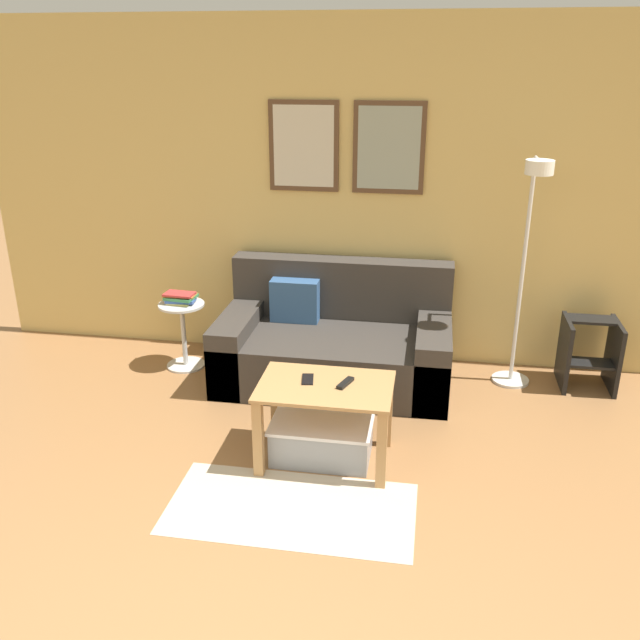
% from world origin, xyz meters
% --- Properties ---
extents(wall_back, '(5.60, 0.09, 2.55)m').
position_xyz_m(wall_back, '(0.00, 3.47, 1.28)').
color(wall_back, '#D6B76B').
rests_on(wall_back, ground_plane).
extents(area_rug, '(1.33, 0.66, 0.01)m').
position_xyz_m(area_rug, '(0.06, 1.37, 0.00)').
color(area_rug, '#C1B299').
rests_on(area_rug, ground_plane).
extents(couch, '(1.67, 0.94, 0.83)m').
position_xyz_m(couch, '(0.06, 2.99, 0.27)').
color(couch, '#38332D').
rests_on(couch, ground_plane).
extents(coffee_table, '(0.78, 0.51, 0.50)m').
position_xyz_m(coffee_table, '(0.17, 1.88, 0.38)').
color(coffee_table, '#AD7F4C').
rests_on(coffee_table, ground_plane).
extents(storage_bin, '(0.60, 0.38, 0.24)m').
position_xyz_m(storage_bin, '(0.14, 1.90, 0.12)').
color(storage_bin, gray).
rests_on(storage_bin, ground_plane).
extents(floor_lamp, '(0.27, 0.45, 1.65)m').
position_xyz_m(floor_lamp, '(1.36, 3.02, 1.03)').
color(floor_lamp, silver).
rests_on(floor_lamp, ground_plane).
extents(side_table, '(0.35, 0.35, 0.52)m').
position_xyz_m(side_table, '(-1.11, 2.98, 0.31)').
color(side_table, silver).
rests_on(side_table, ground_plane).
extents(book_stack, '(0.24, 0.20, 0.08)m').
position_xyz_m(book_stack, '(-1.12, 3.00, 0.56)').
color(book_stack, '#D8C666').
rests_on(book_stack, side_table).
extents(remote_control, '(0.09, 0.15, 0.02)m').
position_xyz_m(remote_control, '(0.28, 1.90, 0.51)').
color(remote_control, black).
rests_on(remote_control, coffee_table).
extents(cell_phone, '(0.09, 0.15, 0.01)m').
position_xyz_m(cell_phone, '(0.06, 1.92, 0.50)').
color(cell_phone, black).
rests_on(cell_phone, coffee_table).
extents(step_stool, '(0.37, 0.39, 0.50)m').
position_xyz_m(step_stool, '(1.89, 3.15, 0.27)').
color(step_stool, black).
rests_on(step_stool, ground_plane).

